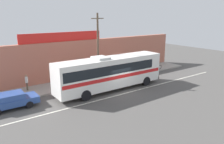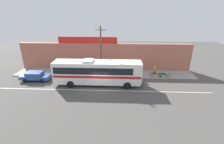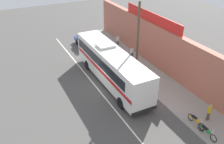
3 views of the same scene
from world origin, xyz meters
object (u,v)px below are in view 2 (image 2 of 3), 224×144
object	(u,v)px
motorcycle_blue	(156,74)
motorcycle_green	(164,75)
parked_car	(35,76)
pedestrian_near_shop	(81,67)
pedestrian_far_right	(59,66)
utility_pole	(101,52)
pedestrian_by_curb	(155,68)
intercity_bus	(97,71)

from	to	relation	value
motorcycle_blue	motorcycle_green	world-z (taller)	same
parked_car	pedestrian_near_shop	world-z (taller)	pedestrian_near_shop
pedestrian_far_right	motorcycle_blue	bearing A→B (deg)	-6.02
parked_car	motorcycle_green	size ratio (longest dim) A/B	2.34
motorcycle_blue	motorcycle_green	distance (m)	1.29
utility_pole	pedestrian_near_shop	bearing A→B (deg)	154.93
utility_pole	pedestrian_by_curb	world-z (taller)	utility_pole
pedestrian_near_shop	utility_pole	bearing A→B (deg)	-25.07
intercity_bus	pedestrian_far_right	world-z (taller)	intercity_bus
parked_car	pedestrian_near_shop	bearing A→B (deg)	29.13
pedestrian_near_shop	pedestrian_far_right	bearing A→B (deg)	177.45
motorcycle_green	pedestrian_by_curb	world-z (taller)	pedestrian_by_curb
intercity_bus	utility_pole	world-z (taller)	utility_pole
motorcycle_green	pedestrian_by_curb	bearing A→B (deg)	130.89
utility_pole	pedestrian_far_right	xyz separation A→B (m)	(-7.71, 1.93, -3.12)
utility_pole	pedestrian_by_curb	xyz separation A→B (m)	(8.78, 1.50, -3.20)
motorcycle_green	pedestrian_far_right	bearing A→B (deg)	173.92
pedestrian_near_shop	intercity_bus	bearing A→B (deg)	-53.22
intercity_bus	parked_car	distance (m)	9.91
motorcycle_blue	pedestrian_by_curb	world-z (taller)	pedestrian_by_curb
pedestrian_far_right	parked_car	bearing A→B (deg)	-122.62
parked_car	utility_pole	size ratio (longest dim) A/B	0.56
motorcycle_green	pedestrian_near_shop	size ratio (longest dim) A/B	1.19
utility_pole	pedestrian_far_right	size ratio (longest dim) A/B	4.66
utility_pole	intercity_bus	bearing A→B (deg)	-96.54
motorcycle_green	pedestrian_near_shop	distance (m)	13.92
intercity_bus	pedestrian_near_shop	distance (m)	5.82
parked_car	pedestrian_near_shop	distance (m)	7.25
pedestrian_far_right	pedestrian_by_curb	bearing A→B (deg)	-1.50
parked_car	motorcycle_green	distance (m)	20.21
parked_car	pedestrian_by_curb	distance (m)	19.15
intercity_bus	motorcycle_blue	world-z (taller)	intercity_bus
pedestrian_by_curb	motorcycle_blue	bearing A→B (deg)	-90.61
utility_pole	pedestrian_near_shop	xyz separation A→B (m)	(-3.76, 1.76, -3.20)
intercity_bus	motorcycle_blue	xyz separation A→B (m)	(9.09, 3.03, -1.50)
parked_car	utility_pole	distance (m)	10.82
utility_pole	motorcycle_blue	distance (m)	9.52
parked_car	utility_pole	xyz separation A→B (m)	(10.08, 1.77, 3.52)
pedestrian_by_curb	utility_pole	bearing A→B (deg)	-170.29
pedestrian_near_shop	parked_car	bearing A→B (deg)	-150.87
pedestrian_far_right	intercity_bus	bearing A→B (deg)	-32.83
motorcycle_blue	pedestrian_near_shop	size ratio (longest dim) A/B	1.18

